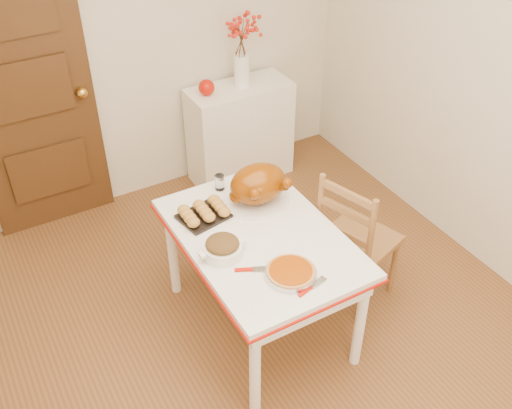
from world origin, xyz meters
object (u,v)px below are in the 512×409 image
pumpkin_pie (291,272)px  turkey_platter (258,186)px  sideboard (240,133)px  kitchen_table (260,282)px  chair_oak (359,237)px

pumpkin_pie → turkey_platter: bearing=75.3°
sideboard → turkey_platter: turkey_platter is taller
sideboard → pumpkin_pie: 2.04m
sideboard → turkey_platter: bearing=-113.9°
pumpkin_pie → kitchen_table: bearing=85.5°
sideboard → pumpkin_pie: (-0.72, -1.87, 0.35)m
kitchen_table → pumpkin_pie: (-0.03, -0.36, 0.39)m
kitchen_table → chair_oak: (0.67, -0.06, 0.11)m
kitchen_table → sideboard: bearing=65.5°
turkey_platter → pumpkin_pie: size_ratio=1.52×
turkey_platter → pumpkin_pie: 0.65m
kitchen_table → chair_oak: 0.68m
pumpkin_pie → chair_oak: bearing=22.9°
sideboard → turkey_platter: size_ratio=2.03×
kitchen_table → turkey_platter: bearing=62.8°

